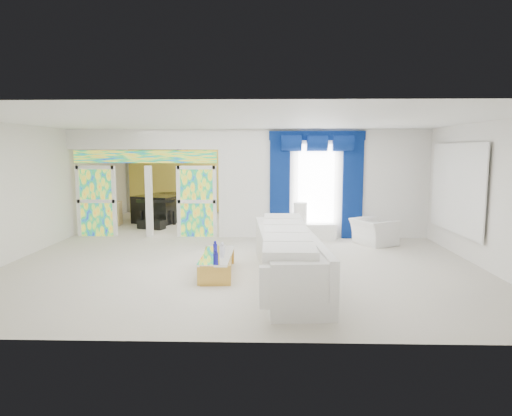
{
  "coord_description": "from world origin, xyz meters",
  "views": [
    {
      "loc": [
        0.57,
        -11.33,
        2.39
      ],
      "look_at": [
        0.3,
        -1.2,
        1.1
      ],
      "focal_mm": 31.13,
      "sensor_mm": 36.0,
      "label": 1
    }
  ],
  "objects_px": {
    "coffee_table": "(217,265)",
    "console_table": "(311,232)",
    "white_sofa": "(287,257)",
    "grand_piano": "(163,208)",
    "armchair": "(374,232)"
  },
  "relations": [
    {
      "from": "coffee_table",
      "to": "console_table",
      "type": "relative_size",
      "value": 1.27
    },
    {
      "from": "white_sofa",
      "to": "console_table",
      "type": "distance_m",
      "value": 3.89
    },
    {
      "from": "console_table",
      "to": "grand_piano",
      "type": "xyz_separation_m",
      "value": [
        -4.81,
        3.16,
        0.24
      ]
    },
    {
      "from": "white_sofa",
      "to": "console_table",
      "type": "xyz_separation_m",
      "value": [
        0.83,
        3.79,
        -0.21
      ]
    },
    {
      "from": "white_sofa",
      "to": "grand_piano",
      "type": "distance_m",
      "value": 8.01
    },
    {
      "from": "coffee_table",
      "to": "grand_piano",
      "type": "bearing_deg",
      "value": 111.61
    },
    {
      "from": "console_table",
      "to": "grand_piano",
      "type": "distance_m",
      "value": 5.76
    },
    {
      "from": "console_table",
      "to": "grand_piano",
      "type": "relative_size",
      "value": 0.73
    },
    {
      "from": "armchair",
      "to": "grand_piano",
      "type": "xyz_separation_m",
      "value": [
        -6.37,
        3.76,
        0.13
      ]
    },
    {
      "from": "console_table",
      "to": "armchair",
      "type": "relative_size",
      "value": 1.29
    },
    {
      "from": "white_sofa",
      "to": "armchair",
      "type": "xyz_separation_m",
      "value": [
        2.39,
        3.2,
        -0.09
      ]
    },
    {
      "from": "white_sofa",
      "to": "console_table",
      "type": "height_order",
      "value": "white_sofa"
    },
    {
      "from": "grand_piano",
      "to": "coffee_table",
      "type": "bearing_deg",
      "value": -48.73
    },
    {
      "from": "console_table",
      "to": "grand_piano",
      "type": "height_order",
      "value": "grand_piano"
    },
    {
      "from": "coffee_table",
      "to": "grand_piano",
      "type": "relative_size",
      "value": 0.92
    }
  ]
}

